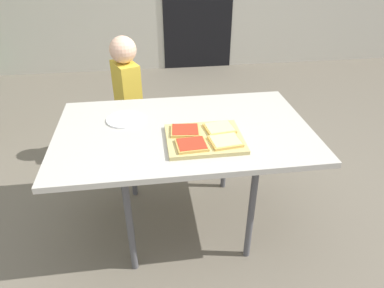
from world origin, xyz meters
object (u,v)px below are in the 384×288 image
(cutting_board, at_px, (205,139))
(pizza_slice_near_right, at_px, (225,141))
(pizza_slice_near_left, at_px, (192,145))
(dining_table, at_px, (184,136))
(child_left, at_px, (127,92))
(plate_white_left, at_px, (125,119))
(pizza_slice_far_right, at_px, (220,128))
(pizza_slice_far_left, at_px, (185,130))

(cutting_board, height_order, pizza_slice_near_right, pizza_slice_near_right)
(pizza_slice_near_left, bearing_deg, dining_table, 93.62)
(dining_table, bearing_deg, cutting_board, -56.75)
(dining_table, xyz_separation_m, pizza_slice_near_right, (0.18, -0.21, 0.07))
(child_left, bearing_deg, plate_white_left, -88.97)
(child_left, bearing_deg, pizza_slice_near_right, -62.82)
(cutting_board, height_order, plate_white_left, cutting_board)
(cutting_board, bearing_deg, plate_white_left, 145.27)
(pizza_slice_far_right, relative_size, pizza_slice_far_left, 1.03)
(cutting_board, relative_size, pizza_slice_near_left, 2.48)
(pizza_slice_far_left, distance_m, plate_white_left, 0.38)
(pizza_slice_near_right, distance_m, pizza_slice_far_right, 0.13)
(plate_white_left, bearing_deg, pizza_slice_far_right, -23.33)
(pizza_slice_near_right, xyz_separation_m, pizza_slice_far_right, (-0.00, 0.13, 0.00))
(pizza_slice_near_right, bearing_deg, dining_table, 131.75)
(pizza_slice_near_right, bearing_deg, pizza_slice_far_right, 90.59)
(pizza_slice_far_right, height_order, pizza_slice_far_left, same)
(cutting_board, xyz_separation_m, child_left, (-0.42, 0.93, -0.11))
(pizza_slice_near_right, bearing_deg, cutting_board, 144.08)
(plate_white_left, bearing_deg, pizza_slice_near_right, -34.95)
(dining_table, relative_size, cutting_board, 3.55)
(cutting_board, relative_size, pizza_slice_far_left, 2.42)
(child_left, bearing_deg, pizza_slice_far_right, -59.37)
(pizza_slice_far_right, xyz_separation_m, pizza_slice_far_left, (-0.18, 0.00, 0.00))
(pizza_slice_far_right, relative_size, child_left, 0.17)
(pizza_slice_far_right, distance_m, pizza_slice_far_left, 0.18)
(cutting_board, relative_size, pizza_slice_near_right, 2.38)
(dining_table, bearing_deg, plate_white_left, 155.56)
(pizza_slice_near_right, height_order, child_left, child_left)
(cutting_board, bearing_deg, child_left, 114.27)
(pizza_slice_far_left, bearing_deg, pizza_slice_far_right, -0.17)
(cutting_board, relative_size, pizza_slice_far_right, 2.36)
(pizza_slice_far_left, bearing_deg, pizza_slice_near_right, -35.97)
(dining_table, relative_size, plate_white_left, 6.54)
(dining_table, distance_m, pizza_slice_far_left, 0.10)
(cutting_board, distance_m, pizza_slice_near_right, 0.12)
(cutting_board, distance_m, pizza_slice_far_right, 0.11)
(pizza_slice_far_right, bearing_deg, cutting_board, -143.67)
(pizza_slice_near_left, xyz_separation_m, plate_white_left, (-0.33, 0.36, -0.02))
(plate_white_left, bearing_deg, cutting_board, -34.73)
(pizza_slice_far_left, height_order, pizza_slice_near_left, same)
(cutting_board, bearing_deg, pizza_slice_far_right, 36.33)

